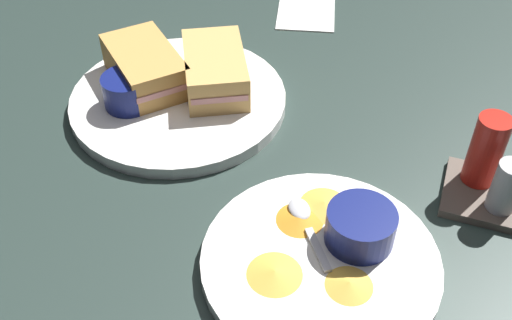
{
  "coord_description": "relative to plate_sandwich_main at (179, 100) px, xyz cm",
  "views": [
    {
      "loc": [
        55.11,
        17.68,
        48.82
      ],
      "look_at": [
        8.64,
        0.93,
        3.0
      ],
      "focal_mm": 42.71,
      "sensor_mm": 36.0,
      "label": 1
    }
  ],
  "objects": [
    {
      "name": "condiment_caddy",
      "position": [
        3.4,
        38.65,
        2.61
      ],
      "size": [
        9.0,
        9.0,
        9.5
      ],
      "color": "brown",
      "rests_on": "ground_plane"
    },
    {
      "name": "ramekin_dark_sauce",
      "position": [
        3.74,
        -5.02,
        2.97
      ],
      "size": [
        6.11,
        6.11,
        4.05
      ],
      "color": "navy",
      "rests_on": "plate_sandwich_main"
    },
    {
      "name": "plate_sandwich_main",
      "position": [
        0.0,
        0.0,
        0.0
      ],
      "size": [
        27.82,
        27.82,
        1.6
      ],
      "primitive_type": "cylinder",
      "color": "white",
      "rests_on": "ground_plane"
    },
    {
      "name": "sandwich_half_near",
      "position": [
        -3.79,
        3.69,
        3.2
      ],
      "size": [
        15.04,
        12.78,
        4.8
      ],
      "color": "tan",
      "rests_on": "plate_sandwich_main"
    },
    {
      "name": "ramekin_light_gravy",
      "position": [
        15.6,
        27.22,
        2.8
      ],
      "size": [
        6.93,
        6.93,
        3.71
      ],
      "color": "navy",
      "rests_on": "plate_chips_companion"
    },
    {
      "name": "ground_plane",
      "position": [
        0.93,
        13.21,
        -2.3
      ],
      "size": [
        110.0,
        110.0,
        3.0
      ],
      "primitive_type": "cube",
      "color": "#283833"
    },
    {
      "name": "plate_chips_companion",
      "position": [
        19.13,
        24.28,
        0.0
      ],
      "size": [
        23.53,
        23.53,
        1.6
      ],
      "primitive_type": "cylinder",
      "color": "white",
      "rests_on": "ground_plane"
    },
    {
      "name": "spoon_by_dark_ramekin",
      "position": [
        0.88,
        -0.78,
        1.16
      ],
      "size": [
        6.75,
        9.0,
        0.8
      ],
      "color": "silver",
      "rests_on": "plate_sandwich_main"
    },
    {
      "name": "plantain_chip_scatter",
      "position": [
        17.81,
        22.75,
        1.1
      ],
      "size": [
        16.98,
        13.78,
        0.6
      ],
      "color": "gold",
      "rests_on": "plate_chips_companion"
    },
    {
      "name": "spoon_by_gravy_ramekin",
      "position": [
        15.11,
        21.35,
        1.16
      ],
      "size": [
        8.84,
        7.02,
        0.8
      ],
      "color": "silver",
      "rests_on": "plate_chips_companion"
    },
    {
      "name": "sandwich_half_far",
      "position": [
        -1.3,
        -5.12,
        3.2
      ],
      "size": [
        14.36,
        14.74,
        4.8
      ],
      "color": "tan",
      "rests_on": "plate_sandwich_main"
    },
    {
      "name": "paper_napkin_folded",
      "position": [
        -28.54,
        8.9,
        -0.6
      ],
      "size": [
        12.83,
        11.37,
        0.4
      ],
      "primitive_type": "cube",
      "rotation": [
        0.0,
        0.0,
        0.24
      ],
      "color": "white",
      "rests_on": "ground_plane"
    }
  ]
}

